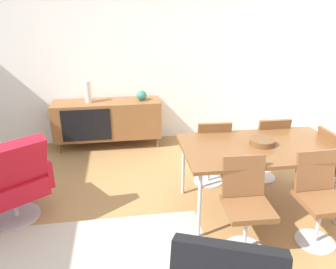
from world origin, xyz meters
TOP-DOWN VIEW (x-y plane):
  - ground_plane at (0.00, 0.00)m, footprint 8.32×8.32m
  - wall_back at (0.00, 2.60)m, footprint 6.80×0.12m
  - sideboard at (-0.24, 2.30)m, footprint 1.60×0.45m
  - vase_cobalt at (0.29, 2.30)m, footprint 0.15×0.15m
  - vase_sculptural_dark at (-0.49, 2.30)m, footprint 0.09×0.09m
  - dining_table at (1.36, 0.39)m, footprint 1.60×0.90m
  - wooden_bowl_on_table at (1.39, 0.42)m, footprint 0.26×0.26m
  - dining_chair_far_end at (2.25, 0.39)m, footprint 0.44×0.41m
  - dining_chair_back_right at (1.71, 0.95)m, footprint 0.40×0.43m
  - dining_chair_front_left at (1.01, -0.17)m, footprint 0.42×0.44m
  - dining_chair_back_left at (1.01, 0.95)m, footprint 0.42×0.45m
  - dining_chair_front_right at (1.71, -0.17)m, footprint 0.41×0.43m
  - lounge_chair_red at (-1.14, 0.54)m, footprint 0.90×0.89m

SIDE VIEW (x-z plane):
  - ground_plane at x=0.00m, z-range 0.00..0.00m
  - sideboard at x=-0.24m, z-range 0.08..0.80m
  - lounge_chair_red at x=-1.14m, z-range -0.01..0.94m
  - dining_chair_far_end at x=2.25m, z-range 0.04..0.90m
  - dining_chair_back_right at x=1.71m, z-range 0.04..0.90m
  - dining_chair_front_left at x=1.01m, z-range 0.04..0.90m
  - dining_chair_back_left at x=1.01m, z-range 0.04..0.90m
  - dining_chair_front_right at x=1.71m, z-range 0.04..0.90m
  - dining_table at x=1.36m, z-range 0.33..1.07m
  - wooden_bowl_on_table at x=1.39m, z-range 0.74..0.80m
  - vase_cobalt at x=0.29m, z-range 0.72..0.87m
  - vase_sculptural_dark at x=-0.49m, z-range 0.72..1.04m
  - wall_back at x=0.00m, z-range 0.00..2.80m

